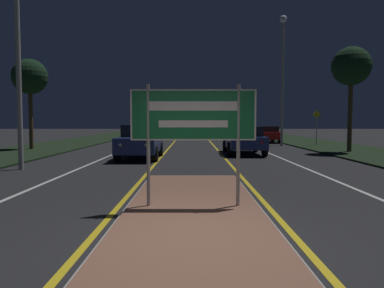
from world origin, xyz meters
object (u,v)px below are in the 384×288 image
object	(u,v)px
car_receding_1	(265,134)
warning_sign	(315,124)
streetlight_right_near	(282,63)
car_receding_2	(216,131)
car_approaching_0	(139,141)
car_receding_0	(243,139)
highway_sign	(192,120)

from	to	relation	value
car_receding_1	warning_sign	world-z (taller)	warning_sign
streetlight_right_near	car_receding_2	xyz separation A→B (m)	(-3.82, 11.57, -5.08)
car_receding_1	car_receding_2	bearing A→B (deg)	116.58
streetlight_right_near	car_receding_2	world-z (taller)	streetlight_right_near
car_receding_2	car_approaching_0	xyz separation A→B (m)	(-4.93, -20.47, 0.09)
streetlight_right_near	car_receding_2	size ratio (longest dim) A/B	1.99
car_receding_2	car_receding_1	bearing A→B (deg)	-63.42
streetlight_right_near	warning_sign	bearing A→B (deg)	-12.38
warning_sign	car_approaching_0	bearing A→B (deg)	-142.73
car_approaching_0	car_receding_0	bearing A→B (deg)	24.93
highway_sign	car_approaching_0	world-z (taller)	highway_sign
highway_sign	car_receding_2	xyz separation A→B (m)	(2.50, 30.71, -1.04)
streetlight_right_near	car_receding_1	bearing A→B (deg)	93.29
car_receding_2	car_approaching_0	bearing A→B (deg)	-103.55
car_receding_0	car_approaching_0	xyz separation A→B (m)	(-5.17, -2.40, 0.04)
warning_sign	car_receding_1	bearing A→B (deg)	117.26
warning_sign	streetlight_right_near	bearing A→B (deg)	167.62
streetlight_right_near	highway_sign	bearing A→B (deg)	-108.25
streetlight_right_near	car_receding_2	bearing A→B (deg)	108.28
car_approaching_0	warning_sign	bearing A→B (deg)	37.27
car_receding_2	highway_sign	bearing A→B (deg)	-94.65
car_receding_0	car_receding_1	distance (m)	11.44
car_receding_2	car_approaching_0	size ratio (longest dim) A/B	1.04
car_receding_0	warning_sign	xyz separation A→B (m)	(5.87, 6.00, 0.76)
car_receding_0	car_receding_1	size ratio (longest dim) A/B	1.07
car_receding_0	car_receding_1	xyz separation A→B (m)	(3.33, 10.95, -0.07)
car_receding_0	car_receding_1	bearing A→B (deg)	73.09
car_receding_2	car_approaching_0	world-z (taller)	car_approaching_0
car_receding_0	car_receding_1	world-z (taller)	car_receding_0
highway_sign	car_receding_1	world-z (taller)	highway_sign
car_approaching_0	highway_sign	bearing A→B (deg)	-76.62
car_receding_1	warning_sign	size ratio (longest dim) A/B	1.74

